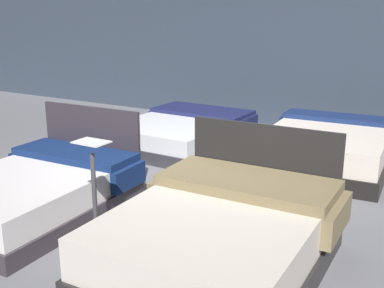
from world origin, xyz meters
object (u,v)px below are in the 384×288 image
(bed_1, at_px, (221,236))
(bed_3, at_px, (327,148))
(bed_0, at_px, (37,191))
(price_sign, at_px, (95,209))
(bed_2, at_px, (183,132))

(bed_1, relative_size, bed_3, 0.99)
(bed_0, relative_size, bed_3, 1.00)
(bed_3, relative_size, price_sign, 2.06)
(bed_2, bearing_deg, bed_1, -52.09)
(bed_0, xyz_separation_m, bed_3, (2.15, 2.96, 0.02))
(bed_2, height_order, bed_3, bed_3)
(bed_1, relative_size, bed_2, 0.93)
(bed_2, bearing_deg, price_sign, -69.50)
(bed_0, xyz_separation_m, bed_1, (2.12, -0.04, 0.05))
(bed_1, distance_m, bed_3, 3.01)
(bed_0, bearing_deg, bed_1, -3.42)
(bed_0, height_order, bed_1, bed_1)
(bed_1, bearing_deg, bed_0, 177.67)
(bed_1, distance_m, price_sign, 1.11)
(price_sign, bearing_deg, bed_2, 108.85)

